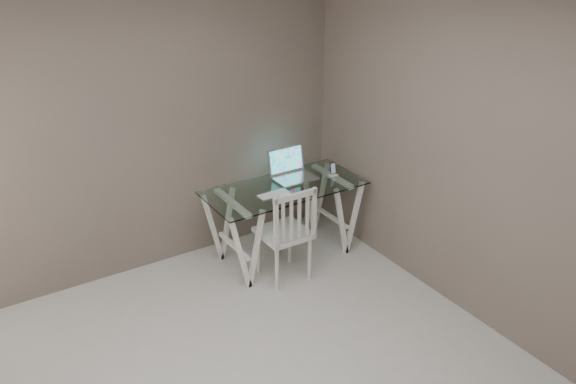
% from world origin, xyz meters
% --- Properties ---
extents(room, '(4.50, 4.52, 2.71)m').
position_xyz_m(room, '(-0.06, 0.02, 1.72)').
color(room, '#BAB7B2').
rests_on(room, ground).
extents(desk, '(1.50, 0.70, 0.75)m').
position_xyz_m(desk, '(1.18, 1.69, 0.38)').
color(desk, silver).
rests_on(desk, ground).
extents(chair, '(0.43, 0.43, 0.93)m').
position_xyz_m(chair, '(0.98, 1.32, 0.51)').
color(chair, silver).
rests_on(chair, ground).
extents(laptop, '(0.39, 0.33, 0.28)m').
position_xyz_m(laptop, '(1.36, 1.85, 0.81)').
color(laptop, silver).
rests_on(laptop, desk).
extents(keyboard, '(0.31, 0.13, 0.01)m').
position_xyz_m(keyboard, '(1.00, 1.59, 0.75)').
color(keyboard, silver).
rests_on(keyboard, desk).
extents(mouse, '(0.12, 0.07, 0.04)m').
position_xyz_m(mouse, '(1.07, 1.50, 0.76)').
color(mouse, white).
rests_on(mouse, desk).
extents(phone_dock, '(0.07, 0.07, 0.13)m').
position_xyz_m(phone_dock, '(1.72, 1.66, 0.78)').
color(phone_dock, white).
rests_on(phone_dock, desk).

